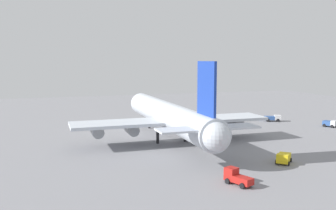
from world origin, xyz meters
TOP-DOWN VIEW (x-y plane):
  - ground_plane at (0.00, 0.00)m, footprint 241.13×241.13m
  - cargo_airplane at (-0.13, 0.00)m, footprint 60.28×47.67m
  - cargo_loader at (-26.77, -14.75)m, footprint 4.75×4.70m
  - catering_truck at (-35.04, -0.04)m, footprint 5.17×3.49m
  - fuel_truck at (16.61, -41.50)m, footprint 4.03×5.54m
  - maintenance_van at (2.42, -51.71)m, footprint 4.29×3.67m
  - safety_cone_nose at (27.13, 0.76)m, footprint 0.48×0.48m

SIDE VIEW (x-z plane):
  - ground_plane at x=0.00m, z-range 0.00..0.00m
  - safety_cone_nose at x=27.13m, z-range 0.00..0.69m
  - cargo_loader at x=-26.77m, z-range 0.05..2.10m
  - maintenance_van at x=2.42m, z-range 0.10..2.13m
  - fuel_truck at x=16.61m, z-range 0.09..2.16m
  - catering_truck at x=-35.04m, z-range -0.06..2.48m
  - cargo_airplane at x=-0.13m, z-range -3.64..16.03m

